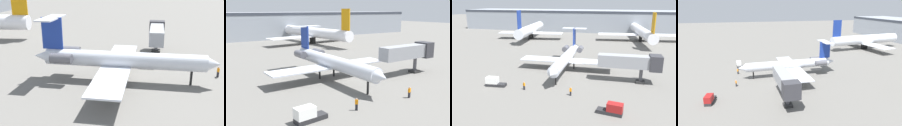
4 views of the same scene
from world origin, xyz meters
The scene contains 4 objects.
ground_plane centered at (0.00, 0.00, -0.05)m, with size 400.00×400.00×0.10m, color #66635E.
regional_jet centered at (-3.02, 1.73, 3.44)m, with size 23.83×28.07×9.43m.
jet_bridge centered at (12.80, -3.53, 4.49)m, with size 13.03×3.30×6.19m.
ground_crew_loader centered at (1.62, -13.75, 0.86)m, with size 0.45×0.34×1.69m.
Camera 1 is at (-39.49, -4.95, 14.98)m, focal length 41.64 mm.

